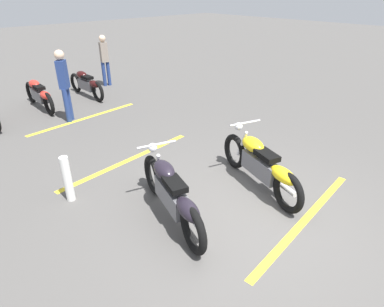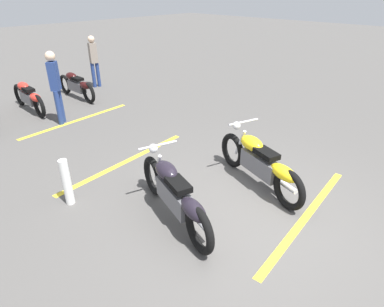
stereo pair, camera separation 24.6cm
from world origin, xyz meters
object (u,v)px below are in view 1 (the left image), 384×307
(motorcycle_dark_foreground, at_px, (172,194))
(bystander_near_row, at_px, (64,83))
(motorcycle_bright_foreground, at_px, (261,165))
(bollard_post, at_px, (67,179))
(motorcycle_row_left, at_px, (39,94))
(bystander_secondary, at_px, (104,58))
(motorcycle_row_far_left, at_px, (87,84))

(motorcycle_dark_foreground, distance_m, bystander_near_row, 5.06)
(motorcycle_bright_foreground, distance_m, bollard_post, 3.21)
(motorcycle_dark_foreground, relative_size, motorcycle_row_left, 1.03)
(motorcycle_bright_foreground, distance_m, motorcycle_dark_foreground, 1.71)
(motorcycle_row_left, xyz_separation_m, bystander_secondary, (0.90, -2.68, 0.52))
(motorcycle_bright_foreground, relative_size, bystander_secondary, 1.26)
(motorcycle_dark_foreground, xyz_separation_m, motorcycle_row_far_left, (6.54, -2.07, -0.04))
(motorcycle_row_left, bearing_deg, motorcycle_row_far_left, -83.26)
(motorcycle_bright_foreground, relative_size, motorcycle_dark_foreground, 1.00)
(motorcycle_dark_foreground, bearing_deg, motorcycle_row_left, 13.04)
(motorcycle_row_left, distance_m, bollard_post, 5.07)
(motorcycle_row_left, distance_m, bystander_secondary, 2.87)
(bystander_near_row, xyz_separation_m, bystander_secondary, (2.34, -2.50, -0.06))
(bystander_near_row, bearing_deg, motorcycle_bright_foreground, -36.64)
(motorcycle_dark_foreground, relative_size, bystander_secondary, 1.26)
(bollard_post, bearing_deg, motorcycle_row_far_left, -30.67)
(motorcycle_row_left, relative_size, bollard_post, 2.64)
(bystander_secondary, bearing_deg, bollard_post, -24.55)
(motorcycle_bright_foreground, bearing_deg, bystander_secondary, 7.12)
(motorcycle_bright_foreground, relative_size, motorcycle_row_left, 1.03)
(motorcycle_row_left, height_order, bollard_post, bollard_post)
(motorcycle_row_left, xyz_separation_m, bystander_near_row, (-1.45, -0.18, 0.58))
(motorcycle_row_far_left, bearing_deg, bollard_post, 149.27)
(motorcycle_bright_foreground, height_order, bystander_secondary, bystander_secondary)
(motorcycle_dark_foreground, distance_m, motorcycle_row_far_left, 6.86)
(motorcycle_row_far_left, xyz_separation_m, bystander_near_row, (-1.56, 1.34, 0.59))
(motorcycle_row_far_left, height_order, bollard_post, bollard_post)
(bollard_post, bearing_deg, motorcycle_bright_foreground, -127.18)
(motorcycle_row_far_left, height_order, bystander_near_row, bystander_near_row)
(bystander_secondary, bearing_deg, motorcycle_dark_foreground, -12.82)
(motorcycle_row_far_left, bearing_deg, bystander_secondary, -56.10)
(motorcycle_row_far_left, xyz_separation_m, bollard_post, (-4.98, 2.96, -0.03))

